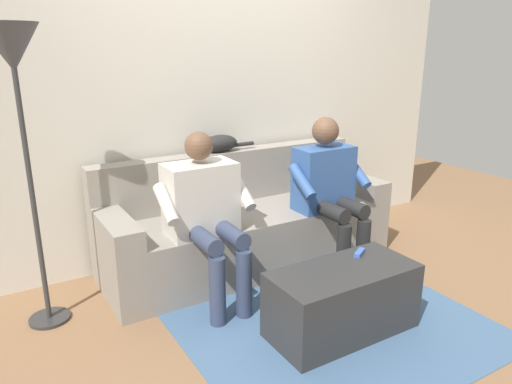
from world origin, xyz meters
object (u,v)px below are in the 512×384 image
Objects in this scene: coffee_table at (342,301)px; floor_lamp at (14,71)px; person_left_seated at (329,185)px; remote_blue at (360,253)px; couch at (246,226)px; person_right_seated at (205,208)px; cat_on_backrest at (216,143)px.

floor_lamp reaches higher than coffee_table.
person_left_seated is 0.65× the size of floor_lamp.
remote_blue reaches higher than coffee_table.
floor_lamp is (1.94, -0.26, 0.85)m from person_left_seated.
couch is 18.61× the size of remote_blue.
floor_lamp reaches higher than person_right_seated.
remote_blue is at bearing 136.60° from person_right_seated.
person_left_seated reaches higher than remote_blue.
person_left_seated reaches higher than coffee_table.
coffee_table is (0.00, 1.11, -0.09)m from couch.
coffee_table is 1.00m from person_left_seated.
person_right_seated is at bearing 34.77° from couch.
floor_lamp reaches higher than cat_on_backrest.
coffee_table is 1.67× the size of cat_on_backrest.
person_left_seated is 0.74m from remote_blue.
person_left_seated is at bearing 144.06° from couch.
person_right_seated reaches higher than coffee_table.
remote_blue is (-0.21, 1.01, 0.12)m from couch.
person_right_seated is (0.99, -0.02, -0.01)m from person_left_seated.
person_left_seated is 1.02× the size of person_right_seated.
person_right_seated is 0.64× the size of floor_lamp.
remote_blue is (-0.21, -0.10, 0.21)m from coffee_table.
cat_on_backrest is (0.61, -0.60, 0.27)m from person_left_seated.
cat_on_backrest is at bearing -122.69° from person_right_seated.
person_right_seated reaches higher than couch.
coffee_table is 0.32m from remote_blue.
remote_blue is at bearing 151.36° from floor_lamp.
couch is at bearing -108.68° from remote_blue.
person_right_seated is 9.38× the size of remote_blue.
person_right_seated is at bearing -57.36° from coffee_table.
person_left_seated is (-0.49, -0.75, 0.43)m from coffee_table.
remote_blue is (-0.33, 1.25, -0.49)m from cat_on_backrest.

